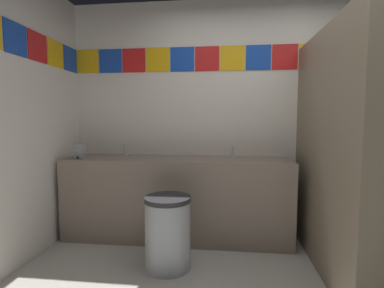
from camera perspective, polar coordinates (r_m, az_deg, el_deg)
The scene contains 8 objects.
wall_back at distance 3.34m, azimuth 15.11°, elevation 5.20°, with size 4.48×0.09×2.59m.
vanity_counter at distance 3.15m, azimuth -3.04°, elevation -10.48°, with size 2.37×0.56×0.86m.
faucet_left at distance 3.29m, azimuth -13.06°, elevation -1.48°, with size 0.04×0.10×0.14m.
faucet_right at distance 3.10m, azimuth 8.08°, elevation -1.79°, with size 0.04×0.10×0.14m.
soap_dispenser at distance 3.23m, azimuth -21.42°, elevation -1.35°, with size 0.09×0.09×0.16m.
stall_divider at distance 2.44m, azimuth 29.56°, elevation -2.00°, with size 0.92×1.54×2.02m.
toilet at distance 3.25m, azimuth 31.62°, elevation -13.24°, with size 0.39×0.49×0.74m.
trash_bin at distance 2.58m, azimuth -4.82°, elevation -17.05°, with size 0.40×0.40×0.62m.
Camera 1 is at (-0.49, -1.70, 1.28)m, focal length 26.89 mm.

